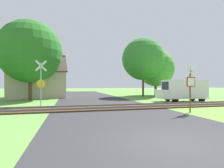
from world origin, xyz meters
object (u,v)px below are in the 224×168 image
Objects in this scene: tree_right at (143,59)px; stop_sign_near at (190,85)px; tree_left at (30,52)px; mail_truck at (183,90)px; house at (38,83)px; crossing_sign_far at (41,81)px; tree_far at (156,68)px.

stop_sign_near is at bearing -103.08° from tree_right.
tree_left is 17.18m from mail_truck.
stop_sign_near reaches higher than mail_truck.
tree_right reaches higher than house.
stop_sign_near is 0.60× the size of mail_truck.
tree_far is (16.05, 11.49, 2.45)m from crossing_sign_far.
tree_left reaches higher than tree_far.
tree_right is (15.02, 2.70, 0.08)m from tree_left.
tree_right is at bearing 38.64° from crossing_sign_far.
house is 18.13m from tree_far.
tree_left reaches higher than mail_truck.
stop_sign_near is at bearing -111.41° from tree_far.
tree_far is (3.12, 1.96, -1.07)m from tree_right.
house is (-1.89, 10.90, -0.10)m from crossing_sign_far.
mail_truck is at bearing 6.81° from crossing_sign_far.
tree_right is at bearing 9.88° from mail_truck.
mail_truck is at bearing -123.03° from stop_sign_near.
tree_far is at bearing -4.32° from house.
crossing_sign_far is 0.49× the size of tree_far.
house is (-11.41, 16.08, 0.19)m from stop_sign_near.
crossing_sign_far reaches higher than mail_truck.
stop_sign_near is at bearing -45.97° from tree_left.
tree_far reaches higher than mail_truck.
crossing_sign_far is 0.42× the size of tree_right.
house reaches higher than mail_truck.
tree_far is 1.48× the size of mail_truck.
tree_far reaches higher than crossing_sign_far.
tree_left is at bearing -169.82° from tree_right.
house is at bearing 174.68° from tree_right.
tree_right is 9.51m from mail_truck.
tree_right is 3.84m from tree_far.
house is 0.90× the size of tree_right.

